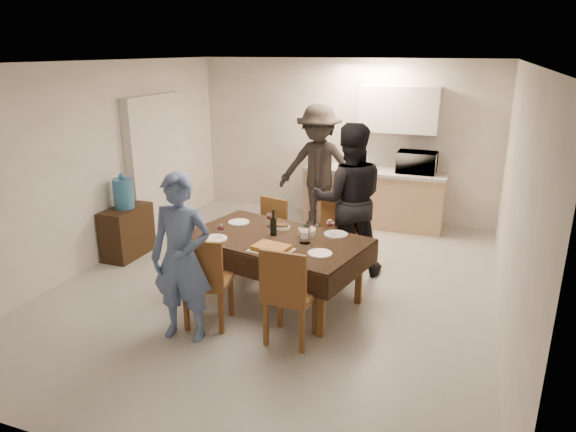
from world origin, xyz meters
name	(u,v)px	position (x,y,z in m)	size (l,w,h in m)	color
floor	(278,285)	(0.00, 0.00, 0.00)	(5.00, 6.00, 0.02)	#A3A39F
ceiling	(276,62)	(0.00, 0.00, 2.60)	(5.00, 6.00, 0.02)	white
wall_back	(344,140)	(0.00, 3.00, 1.30)	(5.00, 0.02, 2.60)	silver
wall_front	(98,293)	(0.00, -3.00, 1.30)	(5.00, 0.02, 2.60)	silver
wall_left	(99,165)	(-2.50, 0.00, 1.30)	(0.02, 6.00, 2.60)	silver
wall_right	(515,203)	(2.50, 0.00, 1.30)	(0.02, 6.00, 2.60)	silver
stub_partition	(159,165)	(-2.42, 1.20, 1.05)	(0.15, 1.40, 2.10)	beige
kitchen_base_cabinet	(373,198)	(0.60, 2.68, 0.43)	(2.20, 0.60, 0.86)	tan
kitchen_worktop	(375,171)	(0.60, 2.68, 0.89)	(2.24, 0.64, 0.05)	beige
upper_cabinet	(399,109)	(0.90, 2.82, 1.85)	(1.20, 0.34, 0.70)	white
dining_table	(276,240)	(0.12, -0.34, 0.72)	(2.13, 1.52, 0.76)	black
chair_near_left	(203,273)	(-0.33, -1.19, 0.60)	(0.53, 0.53, 0.53)	brown
chair_near_right	(287,287)	(0.57, -1.19, 0.61)	(0.46, 0.46, 0.54)	brown
chair_far_left	(263,230)	(-0.33, 0.32, 0.56)	(0.51, 0.51, 0.49)	brown
chair_far_right	(331,234)	(0.57, 0.31, 0.63)	(0.48, 0.48, 0.55)	brown
console	(127,232)	(-2.28, 0.15, 0.35)	(0.37, 0.75, 0.69)	black
water_jug	(123,193)	(-2.28, 0.15, 0.89)	(0.27, 0.27, 0.40)	teal
wine_bottle	(273,222)	(0.07, -0.29, 0.90)	(0.07, 0.07, 0.30)	black
water_pitcher	(305,235)	(0.47, -0.39, 0.85)	(0.12, 0.12, 0.18)	white
savoury_tart	(271,248)	(0.22, -0.72, 0.78)	(0.42, 0.32, 0.05)	#AF8433
salad_bowl	(307,232)	(0.42, -0.16, 0.79)	(0.19, 0.19, 0.08)	white
mushroom_dish	(281,227)	(0.07, -0.06, 0.77)	(0.20, 0.20, 0.04)	white
wine_glass_a	(221,231)	(-0.43, -0.59, 0.84)	(0.08, 0.08, 0.17)	white
wine_glass_b	(330,227)	(0.67, -0.09, 0.85)	(0.09, 0.09, 0.20)	white
wine_glass_c	(270,219)	(-0.08, -0.04, 0.84)	(0.08, 0.08, 0.18)	white
plate_near_left	(215,239)	(-0.48, -0.64, 0.76)	(0.27, 0.27, 0.02)	white
plate_near_right	(320,253)	(0.72, -0.64, 0.76)	(0.25, 0.25, 0.01)	white
plate_far_left	(239,222)	(-0.48, -0.04, 0.76)	(0.25, 0.25, 0.01)	white
plate_far_right	(336,234)	(0.72, -0.04, 0.76)	(0.26, 0.26, 0.02)	white
microwave	(417,162)	(1.25, 2.68, 1.07)	(0.59, 0.40, 0.33)	white
person_near	(182,258)	(-0.43, -1.39, 0.83)	(0.61, 0.40, 1.67)	#526C9F
person_far	(349,200)	(0.67, 0.71, 0.95)	(0.93, 0.72, 1.91)	black
person_kitchen	(318,168)	(-0.20, 2.23, 0.97)	(1.25, 0.72, 1.94)	black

